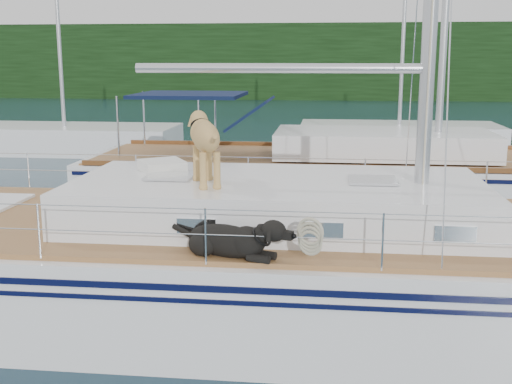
# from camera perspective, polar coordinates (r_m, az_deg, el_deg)

# --- Properties ---
(ground) EXTENTS (120.00, 120.00, 0.00)m
(ground) POSITION_cam_1_polar(r_m,az_deg,el_deg) (8.81, -3.44, -10.43)
(ground) COLOR black
(ground) RESTS_ON ground
(tree_line) EXTENTS (90.00, 3.00, 6.00)m
(tree_line) POSITION_cam_1_polar(r_m,az_deg,el_deg) (53.04, 5.08, 11.45)
(tree_line) COLOR black
(tree_line) RESTS_ON ground
(shore_bank) EXTENTS (92.00, 1.00, 1.20)m
(shore_bank) POSITION_cam_1_polar(r_m,az_deg,el_deg) (54.31, 5.07, 8.93)
(shore_bank) COLOR #595147
(shore_bank) RESTS_ON ground
(main_sailboat) EXTENTS (12.00, 3.80, 14.01)m
(main_sailboat) POSITION_cam_1_polar(r_m,az_deg,el_deg) (8.55, -2.90, -6.29)
(main_sailboat) COLOR white
(main_sailboat) RESTS_ON ground
(neighbor_sailboat) EXTENTS (11.00, 3.50, 13.30)m
(neighbor_sailboat) POSITION_cam_1_polar(r_m,az_deg,el_deg) (14.81, 6.89, 1.22)
(neighbor_sailboat) COLOR white
(neighbor_sailboat) RESTS_ON ground
(bg_boat_west) EXTENTS (8.00, 3.00, 11.65)m
(bg_boat_west) POSITION_cam_1_polar(r_m,az_deg,el_deg) (24.13, -16.60, 4.49)
(bg_boat_west) COLOR white
(bg_boat_west) RESTS_ON ground
(bg_boat_center) EXTENTS (7.20, 3.00, 11.65)m
(bg_boat_center) POSITION_cam_1_polar(r_m,az_deg,el_deg) (24.33, 12.57, 4.76)
(bg_boat_center) COLOR white
(bg_boat_center) RESTS_ON ground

